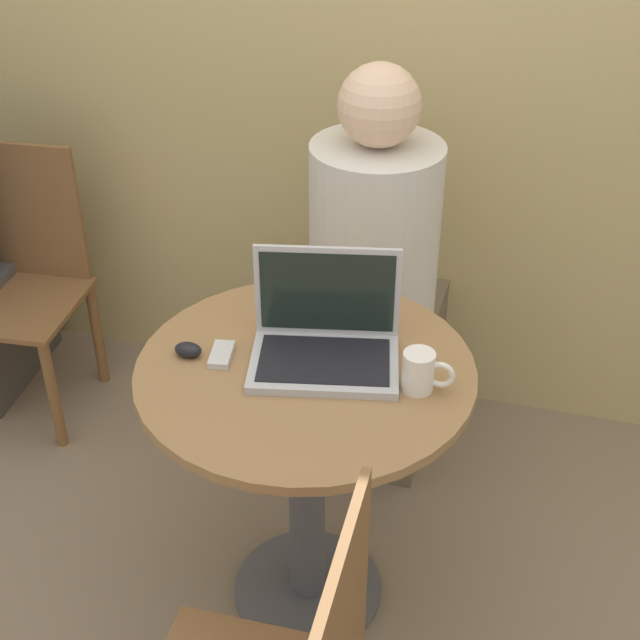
# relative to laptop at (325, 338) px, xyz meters

# --- Properties ---
(ground_plane) EXTENTS (12.00, 12.00, 0.00)m
(ground_plane) POSITION_rel_laptop_xyz_m (-0.03, -0.05, -0.82)
(ground_plane) COLOR #7F6B56
(back_wall) EXTENTS (7.00, 0.05, 2.60)m
(back_wall) POSITION_rel_laptop_xyz_m (-0.03, 0.95, 0.48)
(back_wall) COLOR tan
(back_wall) RESTS_ON ground_plane
(round_table) EXTENTS (0.79, 0.79, 0.77)m
(round_table) POSITION_rel_laptop_xyz_m (-0.03, -0.05, -0.26)
(round_table) COLOR #4C4C51
(round_table) RESTS_ON ground_plane
(laptop) EXTENTS (0.38, 0.29, 0.25)m
(laptop) POSITION_rel_laptop_xyz_m (0.00, 0.00, 0.00)
(laptop) COLOR #B7B7BC
(laptop) RESTS_ON round_table
(cell_phone) EXTENTS (0.06, 0.10, 0.02)m
(cell_phone) POSITION_rel_laptop_xyz_m (-0.23, -0.06, -0.05)
(cell_phone) COLOR silver
(cell_phone) RESTS_ON round_table
(computer_mouse) EXTENTS (0.06, 0.04, 0.03)m
(computer_mouse) POSITION_rel_laptop_xyz_m (-0.31, -0.08, -0.04)
(computer_mouse) COLOR black
(computer_mouse) RESTS_ON round_table
(coffee_cup) EXTENTS (0.12, 0.07, 0.10)m
(coffee_cup) POSITION_rel_laptop_xyz_m (0.23, -0.06, -0.01)
(coffee_cup) COLOR white
(coffee_cup) RESTS_ON round_table
(person_seated) EXTENTS (0.37, 0.57, 1.29)m
(person_seated) POSITION_rel_laptop_xyz_m (-0.00, 0.61, -0.28)
(person_seated) COLOR brown
(person_seated) RESTS_ON ground_plane
(chair_background) EXTENTS (0.43, 0.43, 0.90)m
(chair_background) POSITION_rel_laptop_xyz_m (-1.18, 0.56, -0.37)
(chair_background) COLOR brown
(chair_background) RESTS_ON ground_plane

